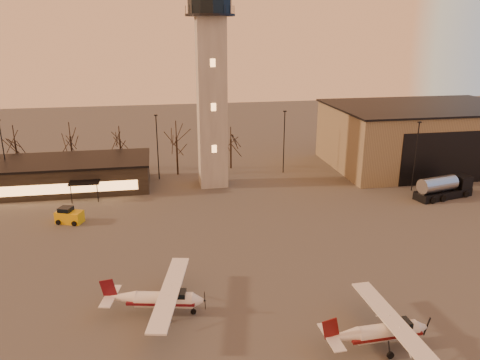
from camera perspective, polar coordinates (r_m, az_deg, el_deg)
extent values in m
plane|color=#464341|center=(43.70, 1.72, -12.89)|extent=(220.00, 220.00, 0.00)
cube|color=gray|center=(67.94, -3.46, 9.13)|extent=(4.00, 4.00, 24.00)
cylinder|color=black|center=(67.15, -3.66, 19.43)|extent=(6.80, 6.80, 0.30)
cylinder|color=black|center=(67.22, -3.70, 21.01)|extent=(6.00, 6.00, 3.40)
cube|color=#887C59|center=(85.00, 21.23, 4.94)|extent=(30.00, 20.00, 10.00)
cube|color=black|center=(84.10, 21.63, 8.35)|extent=(30.60, 20.60, 0.30)
cube|color=black|center=(77.11, 24.91, 2.47)|extent=(18.00, 0.10, 8.00)
cube|color=black|center=(73.01, -20.91, 0.53)|extent=(25.00, 10.00, 4.00)
cube|color=black|center=(72.44, -21.10, 2.15)|extent=(25.40, 10.40, 0.30)
cube|color=#FFA859|center=(68.43, -21.58, -1.03)|extent=(22.00, 0.08, 1.40)
cube|color=black|center=(66.50, -18.46, -0.31)|extent=(4.00, 2.00, 0.20)
cylinder|color=black|center=(76.06, -26.82, 2.79)|extent=(0.16, 0.16, 10.00)
cylinder|color=black|center=(72.78, -10.02, 3.86)|extent=(0.16, 0.16, 10.00)
cube|color=black|center=(71.74, -10.24, 7.78)|extent=(0.50, 0.25, 0.18)
cylinder|color=black|center=(75.45, 5.38, 4.56)|extent=(0.16, 0.16, 10.00)
cube|color=black|center=(74.45, 5.49, 8.34)|extent=(0.50, 0.25, 0.18)
cylinder|color=black|center=(70.96, 20.59, 2.61)|extent=(0.16, 0.16, 10.00)
cube|color=black|center=(69.89, 21.04, 6.60)|extent=(0.50, 0.25, 0.18)
cylinder|color=black|center=(82.14, -25.51, 2.44)|extent=(0.28, 0.28, 5.74)
cylinder|color=black|center=(79.41, -14.31, 2.99)|extent=(0.28, 0.28, 5.25)
cylinder|color=black|center=(75.25, -7.67, 2.93)|extent=(0.28, 0.28, 6.16)
cylinder|color=black|center=(78.19, -1.12, 3.22)|extent=(0.28, 0.28, 4.97)
cylinder|color=black|center=(82.29, -19.80, 3.12)|extent=(0.28, 0.28, 5.60)
cylinder|color=silver|center=(37.56, 17.46, -17.27)|extent=(4.68, 1.45, 1.31)
cone|color=silver|center=(38.83, 21.12, -16.41)|extent=(0.95, 1.28, 1.25)
cone|color=silver|center=(36.09, 12.47, -18.12)|extent=(2.45, 1.18, 1.11)
cube|color=black|center=(37.76, 18.92, -16.38)|extent=(1.54, 1.10, 0.71)
cube|color=#580C0D|center=(37.49, 17.17, -17.39)|extent=(5.48, 1.52, 0.22)
cube|color=silver|center=(37.35, 18.28, -16.12)|extent=(1.85, 11.13, 0.14)
cube|color=silver|center=(35.71, 11.08, -18.26)|extent=(1.01, 3.35, 0.08)
cube|color=#580C0D|center=(35.26, 11.00, -17.36)|extent=(1.40, 0.12, 1.71)
cylinder|color=silver|center=(39.95, -9.23, -14.22)|extent=(4.91, 2.31, 1.34)
cone|color=silver|center=(39.53, -5.14, -14.42)|extent=(1.18, 1.44, 1.28)
cone|color=silver|center=(40.66, -14.23, -13.70)|extent=(2.66, 1.63, 1.13)
cube|color=black|center=(39.53, -7.76, -13.74)|extent=(1.74, 1.38, 0.72)
cube|color=#520B14|center=(40.01, -9.52, -14.27)|extent=(5.73, 2.53, 0.23)
cube|color=silver|center=(39.44, -8.53, -13.28)|extent=(3.91, 11.40, 0.14)
cube|color=silver|center=(40.87, -15.52, -13.47)|extent=(1.63, 3.52, 0.08)
cube|color=#520B14|center=(40.53, -15.75, -12.59)|extent=(1.41, 0.38, 1.75)
cube|color=black|center=(70.81, 23.49, -1.55)|extent=(8.86, 4.30, 1.10)
cube|color=black|center=(72.73, 25.36, -0.18)|extent=(2.48, 2.71, 1.81)
cube|color=black|center=(73.17, 25.76, 0.11)|extent=(0.53, 1.88, 1.00)
cylinder|color=#AFB0B4|center=(69.49, 22.96, -0.48)|extent=(5.96, 3.34, 2.11)
cube|color=#E0AC0D|center=(60.29, -20.06, -4.26)|extent=(3.47, 2.63, 1.44)
cube|color=black|center=(60.21, -20.48, -3.50)|extent=(1.86, 1.86, 0.82)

